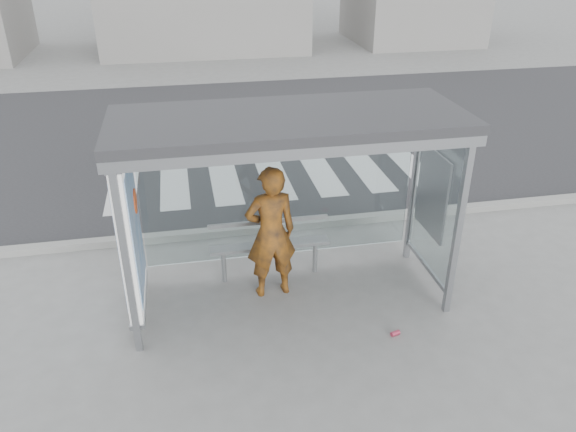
# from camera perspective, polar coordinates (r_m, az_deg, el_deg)

# --- Properties ---
(ground) EXTENTS (80.00, 80.00, 0.00)m
(ground) POSITION_cam_1_polar(r_m,az_deg,el_deg) (7.88, 0.12, -8.24)
(ground) COLOR slate
(ground) RESTS_ON ground
(road) EXTENTS (30.00, 10.00, 0.01)m
(road) POSITION_cam_1_polar(r_m,az_deg,el_deg) (14.10, -5.51, 8.37)
(road) COLOR #2A2A2D
(road) RESTS_ON ground
(curb) EXTENTS (30.00, 0.18, 0.12)m
(curb) POSITION_cam_1_polar(r_m,az_deg,el_deg) (9.47, -2.18, -1.16)
(curb) COLOR gray
(curb) RESTS_ON ground
(crosswalk) EXTENTS (6.55, 3.00, 0.00)m
(crosswalk) POSITION_cam_1_polar(r_m,az_deg,el_deg) (11.84, -1.77, 4.65)
(crosswalk) COLOR silver
(crosswalk) RESTS_ON ground
(bus_shelter) EXTENTS (4.25, 1.65, 2.62)m
(bus_shelter) POSITION_cam_1_polar(r_m,az_deg,el_deg) (6.91, -3.00, 5.18)
(bus_shelter) COLOR gray
(bus_shelter) RESTS_ON ground
(person) EXTENTS (0.74, 0.52, 1.90)m
(person) POSITION_cam_1_polar(r_m,az_deg,el_deg) (7.48, -1.76, -1.72)
(person) COLOR orange
(person) RESTS_ON ground
(bench) EXTENTS (1.73, 0.22, 0.89)m
(bench) POSITION_cam_1_polar(r_m,az_deg,el_deg) (8.05, -1.87, -2.92)
(bench) COLOR gray
(bench) RESTS_ON ground
(soda_can) EXTENTS (0.13, 0.09, 0.06)m
(soda_can) POSITION_cam_1_polar(r_m,az_deg,el_deg) (7.34, 10.84, -11.63)
(soda_can) COLOR #E44362
(soda_can) RESTS_ON ground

